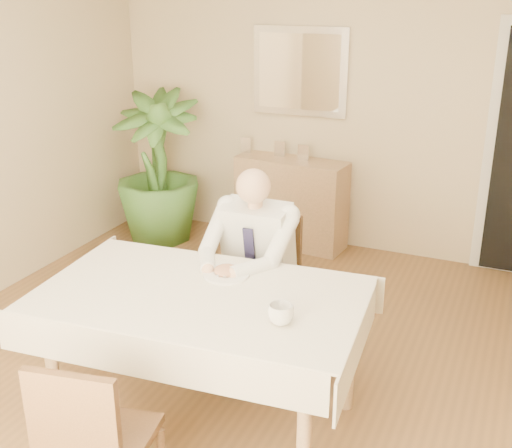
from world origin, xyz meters
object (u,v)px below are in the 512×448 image
at_px(chair_near, 93,437).
at_px(coffee_mug, 281,314).
at_px(sideboard, 291,202).
at_px(seated_man, 247,261).
at_px(chair_far, 265,273).
at_px(potted_palm, 157,167).
at_px(dining_table, 201,307).

xyz_separation_m(chair_near, coffee_mug, (0.55, 0.76, 0.33)).
bearing_deg(sideboard, seated_man, -71.17).
distance_m(chair_far, seated_man, 0.35).
distance_m(chair_far, potted_palm, 2.08).
bearing_deg(coffee_mug, dining_table, 165.44).
distance_m(seated_man, coffee_mug, 0.89).
xyz_separation_m(dining_table, chair_far, (-0.00, 0.88, -0.18)).
height_order(chair_near, seated_man, seated_man).
distance_m(dining_table, chair_far, 0.90).
relative_size(seated_man, sideboard, 1.24).
bearing_deg(chair_near, dining_table, 76.92).
height_order(dining_table, sideboard, sideboard).
bearing_deg(chair_far, potted_palm, 142.17).
distance_m(seated_man, potted_palm, 2.26).
relative_size(chair_far, sideboard, 0.88).
bearing_deg(potted_palm, chair_far, -38.75).
distance_m(chair_far, coffee_mug, 1.17).
bearing_deg(seated_man, chair_near, -91.78).
height_order(coffee_mug, potted_palm, potted_palm).
bearing_deg(dining_table, seated_man, 85.47).
xyz_separation_m(chair_far, seated_man, (0.00, -0.29, 0.20)).
bearing_deg(potted_palm, coffee_mug, -47.42).
distance_m(chair_near, coffee_mug, 0.99).
height_order(coffee_mug, sideboard, coffee_mug).
height_order(chair_far, seated_man, seated_man).
height_order(chair_near, potted_palm, potted_palm).
bearing_deg(dining_table, coffee_mug, -19.09).
bearing_deg(chair_far, coffee_mug, -62.55).
bearing_deg(chair_far, seated_man, -89.07).
distance_m(seated_man, sideboard, 2.02).
bearing_deg(potted_palm, sideboard, 17.41).
relative_size(coffee_mug, potted_palm, 0.09).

